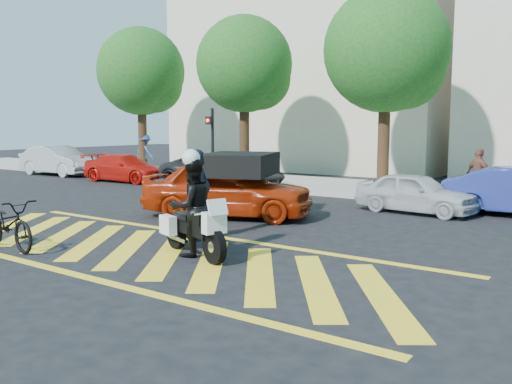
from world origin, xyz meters
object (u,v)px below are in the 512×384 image
Objects in this scene: red_convertible at (228,188)px; parked_mid_left at (223,171)px; bicycle at (9,224)px; police_motorcycle at (193,229)px; officer_bike at (199,195)px; parked_mid_right at (416,193)px; parked_far_left at (58,160)px; parked_left at (126,168)px; officer_moto at (192,207)px.

red_convertible is 0.92× the size of parked_mid_left.
bicycle reaches higher than police_motorcycle.
officer_bike reaches higher than red_convertible.
parked_mid_right is (8.22, -1.40, -0.12)m from parked_mid_left.
parked_far_left is (-16.94, 8.80, 0.22)m from police_motorcycle.
parked_far_left reaches higher than parked_mid_right.
red_convertible reaches higher than parked_left.
officer_moto is at bearing -57.31° from bicycle.
officer_bike is 9.49m from parked_mid_left.
red_convertible is at bearing -6.63° from bicycle.
parked_mid_left is (-6.44, 8.93, 0.18)m from police_motorcycle.
parked_mid_left is (-6.43, 8.94, -0.25)m from officer_moto.
parked_left is (5.20, -0.19, -0.13)m from parked_far_left.
bicycle is 3.86m from officer_moto.
officer_moto is at bearing -130.95° from parked_left.
parked_left is at bearing 163.71° from police_motorcycle.
red_convertible is 10.66m from parked_left.
police_motorcycle is (3.44, 1.75, 0.01)m from bicycle.
red_convertible is 1.35× the size of parked_mid_right.
officer_moto reaches higher than parked_left.
parked_mid_right is (1.79, 7.54, -0.37)m from officer_moto.
bicycle is 11.10m from parked_mid_left.
police_motorcycle is at bearing 172.56° from parked_mid_right.
officer_bike is 0.95× the size of police_motorcycle.
police_motorcycle is 0.43m from officer_moto.
officer_bike is 1.01× the size of bicycle.
parked_far_left is (-16.04, 7.58, -0.25)m from officer_bike.
bicycle is at bearing -43.09° from officer_moto.
bicycle is 3.86m from police_motorcycle.
officer_bike is 17.74m from parked_far_left.
parked_mid_right is at bearing -41.26° from officer_bike.
police_motorcycle is 0.47× the size of parked_far_left.
bicycle is at bearing -145.90° from parked_left.
parked_mid_left is at bearing -91.24° from parked_left.
officer_bike reaches higher than parked_left.
bicycle is at bearing 121.41° from officer_bike.
officer_moto is 0.38× the size of parked_mid_left.
bicycle is 0.47× the size of parked_left.
red_convertible is at bearing 139.57° from police_motorcycle.
bicycle is 0.57× the size of parked_mid_right.
parked_left is 1.22× the size of parked_mid_right.
parked_mid_left is at bearing 19.54° from red_convertible.
parked_far_left is (-13.51, 10.55, 0.23)m from bicycle.
bicycle is 0.39× the size of parked_mid_left.
bicycle is at bearing -129.86° from parked_far_left.
parked_left reaches higher than police_motorcycle.
parked_left is (-11.74, 8.62, 0.08)m from police_motorcycle.
red_convertible is at bearing 138.36° from parked_mid_right.
bicycle is at bearing 147.12° from red_convertible.
red_convertible is (1.24, 5.63, 0.27)m from bicycle.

